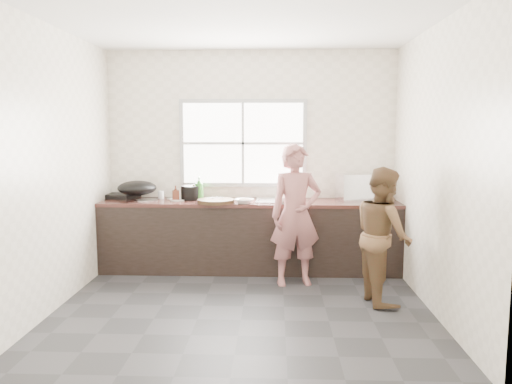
{
  "coord_description": "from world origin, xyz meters",
  "views": [
    {
      "loc": [
        0.31,
        -4.71,
        1.73
      ],
      "look_at": [
        0.1,
        0.65,
        1.05
      ],
      "focal_mm": 35.0,
      "sensor_mm": 36.0,
      "label": 1
    }
  ],
  "objects_px": {
    "wok": "(137,188)",
    "black_pot": "(191,193)",
    "burner": "(121,196)",
    "dish_rack": "(357,187)",
    "bottle_green": "(199,188)",
    "bottle_brown_tall": "(176,194)",
    "bowl_held": "(298,198)",
    "bottle_brown_short": "(194,193)",
    "person_side": "(383,235)",
    "cutting_board": "(216,201)",
    "pot_lid_left": "(147,200)",
    "pot_lid_right": "(177,199)",
    "bowl_mince": "(244,201)",
    "bowl_crabs": "(287,200)",
    "plate_food": "(178,200)",
    "glass_jar": "(161,195)",
    "woman": "(296,220)"
  },
  "relations": [
    {
      "from": "black_pot",
      "to": "burner",
      "type": "distance_m",
      "value": 0.93
    },
    {
      "from": "person_side",
      "to": "pot_lid_right",
      "type": "xyz_separation_m",
      "value": [
        -2.3,
        1.2,
        0.18
      ]
    },
    {
      "from": "pot_lid_left",
      "to": "bowl_crabs",
      "type": "bearing_deg",
      "value": -4.97
    },
    {
      "from": "woman",
      "to": "wok",
      "type": "xyz_separation_m",
      "value": [
        -1.92,
        0.57,
        0.28
      ]
    },
    {
      "from": "cutting_board",
      "to": "black_pot",
      "type": "height_order",
      "value": "black_pot"
    },
    {
      "from": "plate_food",
      "to": "bottle_brown_short",
      "type": "xyz_separation_m",
      "value": [
        0.19,
        0.03,
        0.08
      ]
    },
    {
      "from": "burner",
      "to": "dish_rack",
      "type": "relative_size",
      "value": 0.91
    },
    {
      "from": "bottle_green",
      "to": "bottle_brown_short",
      "type": "distance_m",
      "value": 0.09
    },
    {
      "from": "bowl_crabs",
      "to": "burner",
      "type": "xyz_separation_m",
      "value": [
        -2.1,
        0.37,
        -0.0
      ]
    },
    {
      "from": "burner",
      "to": "glass_jar",
      "type": "bearing_deg",
      "value": -7.23
    },
    {
      "from": "black_pot",
      "to": "dish_rack",
      "type": "relative_size",
      "value": 0.55
    },
    {
      "from": "bowl_mince",
      "to": "bottle_brown_short",
      "type": "height_order",
      "value": "bottle_brown_short"
    },
    {
      "from": "bowl_crabs",
      "to": "black_pot",
      "type": "bearing_deg",
      "value": 169.07
    },
    {
      "from": "person_side",
      "to": "bowl_held",
      "type": "height_order",
      "value": "person_side"
    },
    {
      "from": "bowl_held",
      "to": "bottle_brown_short",
      "type": "relative_size",
      "value": 1.1
    },
    {
      "from": "glass_jar",
      "to": "woman",
      "type": "bearing_deg",
      "value": -22.6
    },
    {
      "from": "person_side",
      "to": "bottle_brown_tall",
      "type": "distance_m",
      "value": 2.54
    },
    {
      "from": "black_pot",
      "to": "burner",
      "type": "xyz_separation_m",
      "value": [
        -0.92,
        0.15,
        -0.06
      ]
    },
    {
      "from": "bottle_brown_tall",
      "to": "wok",
      "type": "relative_size",
      "value": 0.36
    },
    {
      "from": "plate_food",
      "to": "bottle_green",
      "type": "distance_m",
      "value": 0.29
    },
    {
      "from": "bottle_brown_tall",
      "to": "pot_lid_right",
      "type": "distance_m",
      "value": 0.16
    },
    {
      "from": "person_side",
      "to": "burner",
      "type": "height_order",
      "value": "person_side"
    },
    {
      "from": "bottle_green",
      "to": "wok",
      "type": "bearing_deg",
      "value": -177.93
    },
    {
      "from": "plate_food",
      "to": "burner",
      "type": "height_order",
      "value": "burner"
    },
    {
      "from": "woman",
      "to": "bowl_crabs",
      "type": "distance_m",
      "value": 0.42
    },
    {
      "from": "cutting_board",
      "to": "bowl_crabs",
      "type": "distance_m",
      "value": 0.84
    },
    {
      "from": "bottle_green",
      "to": "bottle_brown_short",
      "type": "height_order",
      "value": "bottle_green"
    },
    {
      "from": "bowl_mince",
      "to": "wok",
      "type": "bearing_deg",
      "value": 170.17
    },
    {
      "from": "cutting_board",
      "to": "bowl_held",
      "type": "bearing_deg",
      "value": 11.24
    },
    {
      "from": "burner",
      "to": "person_side",
      "type": "bearing_deg",
      "value": -23.0
    },
    {
      "from": "bottle_green",
      "to": "bottle_brown_tall",
      "type": "height_order",
      "value": "bottle_green"
    },
    {
      "from": "bottle_brown_short",
      "to": "glass_jar",
      "type": "height_order",
      "value": "bottle_brown_short"
    },
    {
      "from": "bowl_held",
      "to": "pot_lid_left",
      "type": "relative_size",
      "value": 0.76
    },
    {
      "from": "cutting_board",
      "to": "pot_lid_left",
      "type": "height_order",
      "value": "cutting_board"
    },
    {
      "from": "bottle_brown_short",
      "to": "bottle_brown_tall",
      "type": "bearing_deg",
      "value": -163.33
    },
    {
      "from": "bottle_brown_tall",
      "to": "pot_lid_left",
      "type": "height_order",
      "value": "bottle_brown_tall"
    },
    {
      "from": "wok",
      "to": "bottle_green",
      "type": "bearing_deg",
      "value": 2.07
    },
    {
      "from": "bowl_held",
      "to": "plate_food",
      "type": "xyz_separation_m",
      "value": [
        -1.47,
        -0.0,
        -0.02
      ]
    },
    {
      "from": "bowl_crabs",
      "to": "black_pot",
      "type": "xyz_separation_m",
      "value": [
        -1.18,
        0.23,
        0.05
      ]
    },
    {
      "from": "cutting_board",
      "to": "pot_lid_right",
      "type": "relative_size",
      "value": 1.78
    },
    {
      "from": "black_pot",
      "to": "bottle_green",
      "type": "distance_m",
      "value": 0.12
    },
    {
      "from": "wok",
      "to": "black_pot",
      "type": "bearing_deg",
      "value": 3.2
    },
    {
      "from": "plate_food",
      "to": "black_pot",
      "type": "bearing_deg",
      "value": 17.53
    },
    {
      "from": "black_pot",
      "to": "plate_food",
      "type": "xyz_separation_m",
      "value": [
        -0.15,
        -0.05,
        -0.08
      ]
    },
    {
      "from": "dish_rack",
      "to": "bottle_brown_tall",
      "type": "bearing_deg",
      "value": 168.99
    },
    {
      "from": "wok",
      "to": "pot_lid_left",
      "type": "relative_size",
      "value": 1.82
    },
    {
      "from": "wok",
      "to": "pot_lid_left",
      "type": "distance_m",
      "value": 0.2
    },
    {
      "from": "bowl_held",
      "to": "black_pot",
      "type": "relative_size",
      "value": 0.81
    },
    {
      "from": "bottle_brown_short",
      "to": "burner",
      "type": "relative_size",
      "value": 0.45
    },
    {
      "from": "bowl_held",
      "to": "bottle_brown_tall",
      "type": "relative_size",
      "value": 1.17
    }
  ]
}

